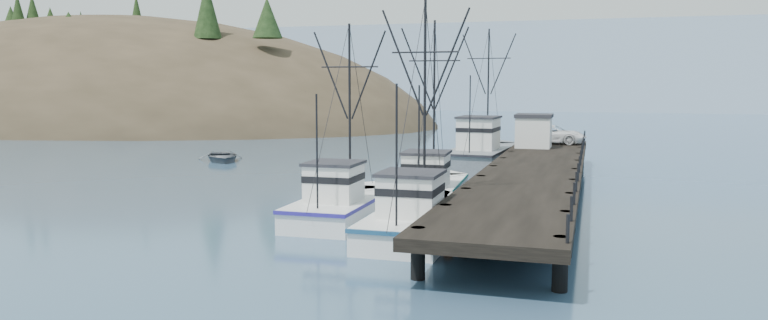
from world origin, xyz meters
TOP-DOWN VIEW (x-y plane):
  - ground at (0.00, 0.00)m, footprint 400.00×400.00m
  - pier at (14.00, 16.00)m, footprint 6.00×44.00m
  - headland at (-74.95, 78.61)m, footprint 134.80×78.00m
  - distant_ridge at (10.00, 170.00)m, footprint 360.00×40.00m
  - distant_ridge_far at (-40.00, 185.00)m, footprint 180.00×25.00m
  - moored_sailboats at (-33.13, 60.72)m, footprint 23.24×13.61m
  - trawler_near at (9.55, 3.52)m, footprint 3.89×11.63m
  - trawler_mid at (4.70, 6.09)m, footprint 3.79×10.95m
  - trawler_far at (7.95, 12.84)m, footprint 4.22×11.39m
  - work_vessel at (8.54, 30.48)m, footprint 5.18×14.72m
  - pier_shed at (12.83, 29.78)m, footprint 3.00×3.20m
  - pickup_truck at (14.12, 34.00)m, footprint 6.21×3.45m
  - motorboat at (-15.97, 28.56)m, footprint 6.78×7.19m

SIDE VIEW (x-z plane):
  - headland at x=-74.95m, z-range -30.05..20.95m
  - ground at x=0.00m, z-range 0.00..0.00m
  - distant_ridge at x=10.00m, z-range -13.00..13.00m
  - distant_ridge_far at x=-40.00m, z-range -9.00..9.00m
  - motorboat at x=-15.97m, z-range -0.61..0.61m
  - moored_sailboats at x=-33.13m, z-range -2.84..3.51m
  - trawler_mid at x=4.70m, z-range -4.65..6.29m
  - trawler_near at x=9.55m, z-range -5.07..6.71m
  - trawler_far at x=7.95m, z-range -4.99..6.63m
  - work_vessel at x=8.54m, z-range -4.98..7.44m
  - pier at x=14.00m, z-range 0.69..2.69m
  - pickup_truck at x=14.12m, z-range 2.00..3.64m
  - pier_shed at x=12.83m, z-range 2.02..4.82m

